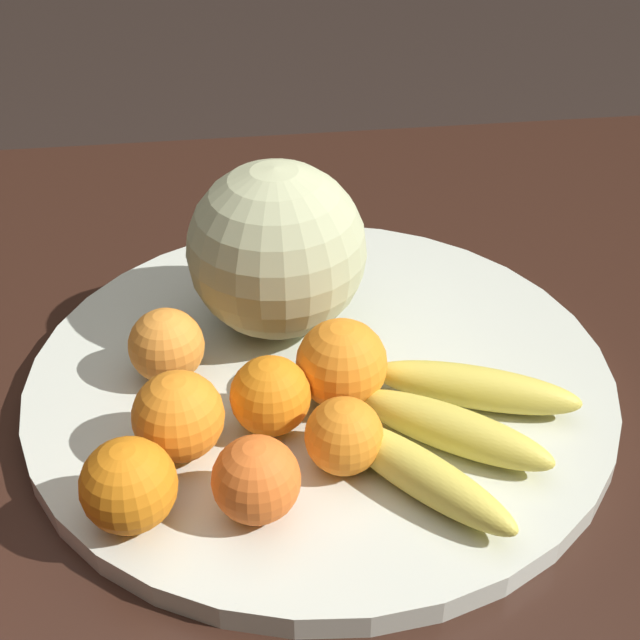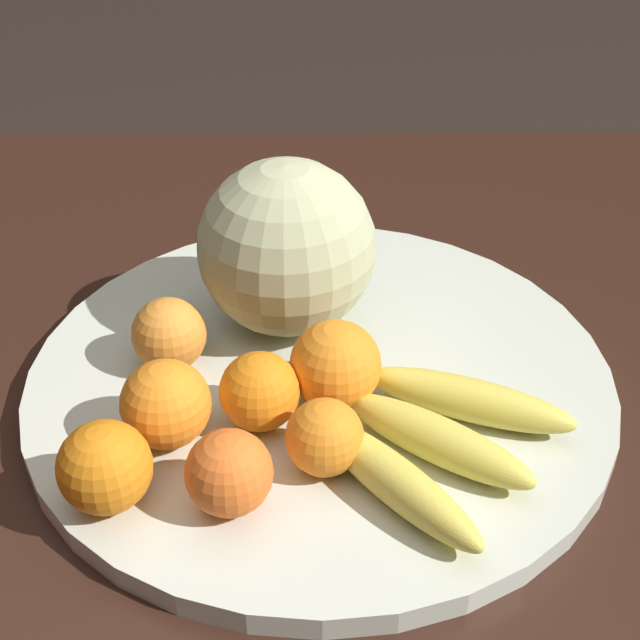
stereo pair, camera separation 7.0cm
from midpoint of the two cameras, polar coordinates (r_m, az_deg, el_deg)
kitchen_table at (r=0.81m, az=-0.10°, el=-9.55°), size 1.30×1.03×0.72m
fruit_bowl at (r=0.74m, az=2.73°, el=-3.77°), size 0.48×0.48×0.02m
melon at (r=0.75m, az=0.56°, el=4.57°), size 0.15×0.15×0.15m
banana_bunch at (r=0.66m, az=10.40°, el=-7.47°), size 0.21×0.20×0.03m
orange_front_left at (r=0.67m, az=-0.86°, el=-4.71°), size 0.06×0.06×0.06m
orange_front_right at (r=0.65m, az=-6.83°, el=-5.49°), size 0.07×0.07×0.07m
orange_mid_center at (r=0.68m, az=3.95°, el=-3.02°), size 0.07×0.07×0.07m
orange_back_left at (r=0.73m, az=-6.93°, el=-1.02°), size 0.06×0.06×0.06m
orange_back_right at (r=0.60m, az=-2.50°, el=-9.89°), size 0.06×0.06×0.06m
orange_top_small at (r=0.61m, az=-10.42°, el=-9.39°), size 0.07×0.07×0.07m
orange_side_extra at (r=0.63m, az=3.51°, el=-7.63°), size 0.06×0.06×0.06m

